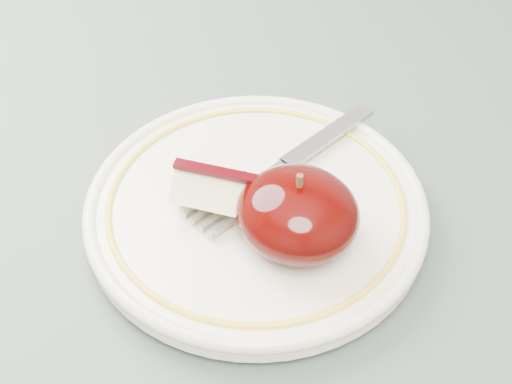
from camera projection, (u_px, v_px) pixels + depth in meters
The scene contains 5 objects.
table at pixel (103, 299), 0.53m from camera, with size 0.90×0.90×0.75m.
plate at pixel (256, 208), 0.45m from camera, with size 0.22×0.22×0.02m.
apple_half at pixel (298, 213), 0.41m from camera, with size 0.07×0.07×0.05m.
apple_wedge at pixel (235, 196), 0.43m from camera, with size 0.08×0.05×0.04m.
fork at pixel (284, 166), 0.47m from camera, with size 0.07×0.16×0.00m.
Camera 1 is at (0.25, -0.22, 1.09)m, focal length 50.00 mm.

